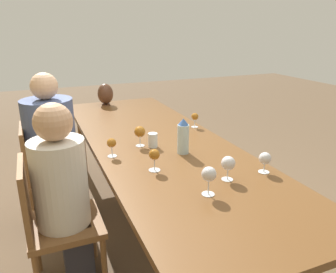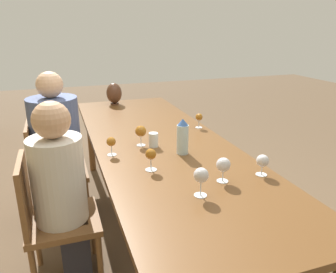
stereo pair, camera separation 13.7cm
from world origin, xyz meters
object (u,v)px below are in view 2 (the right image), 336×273
object	(u,v)px
wine_glass_2	(199,118)
wine_glass_4	(201,176)
person_near	(62,189)
water_tumbler	(153,140)
chair_near	(51,217)
wine_glass_0	(111,142)
wine_glass_3	(223,165)
vase	(114,93)
wine_glass_6	(141,132)
wine_glass_5	(263,161)
wine_glass_1	(151,155)
person_far	(59,146)
chair_far	(51,169)
water_bottle	(183,137)

from	to	relation	value
wine_glass_2	wine_glass_4	size ratio (longest dim) A/B	0.80
person_near	water_tumbler	bearing A→B (deg)	-71.34
chair_near	wine_glass_4	bearing A→B (deg)	-125.62
wine_glass_0	wine_glass_3	size ratio (longest dim) A/B	0.89
wine_glass_2	person_near	xyz separation A→B (m)	(-0.53, 1.15, -0.21)
vase	wine_glass_4	distance (m)	2.16
wine_glass_0	wine_glass_6	size ratio (longest dim) A/B	0.85
wine_glass_2	wine_glass_4	bearing A→B (deg)	156.39
wine_glass_4	person_near	bearing A→B (deg)	51.32
wine_glass_2	wine_glass_5	bearing A→B (deg)	178.21
wine_glass_4	wine_glass_6	bearing A→B (deg)	7.26
vase	wine_glass_0	xyz separation A→B (m)	(-1.46, 0.28, -0.03)
vase	wine_glass_1	distance (m)	1.78
person_near	person_far	size ratio (longest dim) A/B	0.95
vase	person_near	distance (m)	1.75
wine_glass_2	person_far	world-z (taller)	person_far
wine_glass_0	chair_far	xyz separation A→B (m)	(0.59, 0.42, -0.39)
chair_near	person_near	bearing A→B (deg)	-90.00
wine_glass_6	chair_far	size ratio (longest dim) A/B	0.17
wine_glass_5	chair_far	world-z (taller)	wine_glass_5
wine_glass_1	wine_glass_2	distance (m)	0.93
water_bottle	wine_glass_1	size ratio (longest dim) A/B	1.80
wine_glass_6	chair_far	world-z (taller)	wine_glass_6
wine_glass_2	wine_glass_4	world-z (taller)	wine_glass_4
chair_near	vase	bearing A→B (deg)	-23.45
wine_glass_6	wine_glass_0	bearing A→B (deg)	116.37
water_bottle	wine_glass_6	size ratio (longest dim) A/B	1.65
vase	wine_glass_1	bearing A→B (deg)	176.85
wine_glass_5	wine_glass_4	bearing A→B (deg)	103.93
wine_glass_6	person_near	world-z (taller)	person_near
water_tumbler	wine_glass_6	distance (m)	0.11
wine_glass_2	person_near	world-z (taller)	person_near
wine_glass_3	wine_glass_5	world-z (taller)	wine_glass_3
wine_glass_3	chair_near	xyz separation A→B (m)	(0.43, 0.94, -0.40)
wine_glass_1	chair_near	xyz separation A→B (m)	(0.16, 0.60, -0.40)
wine_glass_1	person_near	world-z (taller)	person_near
chair_near	person_near	size ratio (longest dim) A/B	0.72
water_bottle	wine_glass_6	world-z (taller)	water_bottle
water_bottle	person_far	distance (m)	1.10
water_bottle	chair_near	size ratio (longest dim) A/B	0.28
vase	wine_glass_0	size ratio (longest dim) A/B	1.85
water_bottle	wine_glass_1	distance (m)	0.34
wine_glass_3	wine_glass_1	bearing A→B (deg)	50.77
wine_glass_2	person_near	bearing A→B (deg)	114.82
wine_glass_0	wine_glass_2	distance (m)	0.89
wine_glass_2	chair_near	distance (m)	1.39
wine_glass_6	water_bottle	bearing A→B (deg)	-136.69
wine_glass_1	wine_glass_6	xyz separation A→B (m)	(0.43, -0.05, 0.01)
wine_glass_2	person_far	distance (m)	1.18
wine_glass_0	person_near	distance (m)	0.43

